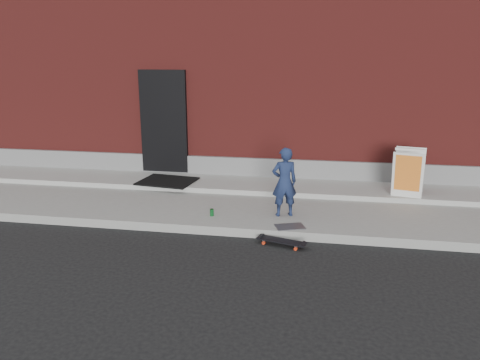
% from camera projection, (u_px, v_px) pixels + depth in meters
% --- Properties ---
extents(ground, '(80.00, 80.00, 0.00)m').
position_uv_depth(ground, '(263.00, 239.00, 7.46)').
color(ground, black).
rests_on(ground, ground).
extents(sidewalk, '(20.00, 3.00, 0.15)m').
position_uv_depth(sidewalk, '(273.00, 205.00, 8.87)').
color(sidewalk, slate).
rests_on(sidewalk, ground).
extents(apron, '(20.00, 1.20, 0.10)m').
position_uv_depth(apron, '(277.00, 186.00, 9.69)').
color(apron, gray).
rests_on(apron, sidewalk).
extents(building, '(20.00, 8.10, 5.00)m').
position_uv_depth(building, '(294.00, 66.00, 13.46)').
color(building, maroon).
rests_on(building, ground).
extents(child, '(0.51, 0.41, 1.20)m').
position_uv_depth(child, '(284.00, 182.00, 7.94)').
color(child, '#182243').
rests_on(child, sidewalk).
extents(skateboard, '(0.78, 0.39, 0.08)m').
position_uv_depth(skateboard, '(281.00, 241.00, 7.19)').
color(skateboard, red).
rests_on(skateboard, ground).
extents(pizza_sign, '(0.68, 0.75, 0.91)m').
position_uv_depth(pizza_sign, '(408.00, 173.00, 8.75)').
color(pizza_sign, silver).
rests_on(pizza_sign, apron).
extents(soda_can, '(0.08, 0.08, 0.12)m').
position_uv_depth(soda_can, '(212.00, 212.00, 8.06)').
color(soda_can, '#197E33').
rests_on(soda_can, sidewalk).
extents(doormat, '(1.22, 1.03, 0.03)m').
position_uv_depth(doormat, '(167.00, 181.00, 9.82)').
color(doormat, black).
rests_on(doormat, apron).
extents(utility_plate, '(0.53, 0.43, 0.01)m').
position_uv_depth(utility_plate, '(290.00, 227.00, 7.54)').
color(utility_plate, '#505155').
rests_on(utility_plate, sidewalk).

